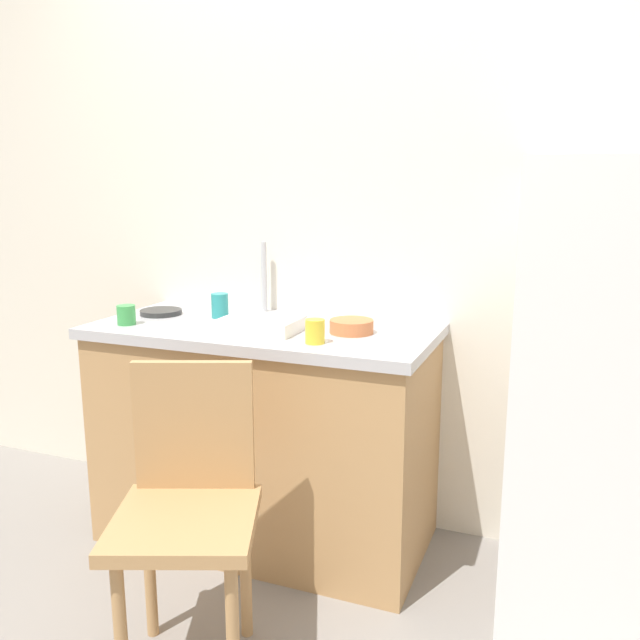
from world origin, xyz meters
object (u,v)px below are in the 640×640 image
hotplate (161,312)px  cup_green (126,315)px  cup_yellow (315,331)px  chair (188,503)px  dish_tray (261,324)px  cup_teal (220,306)px  terracotta_bowl (352,326)px  refrigerator (604,397)px

hotplate → cup_green: 0.21m
cup_yellow → chair: bearing=-110.2°
dish_tray → cup_yellow: 0.27m
hotplate → cup_green: cup_green is taller
cup_teal → cup_green: cup_teal is taller
cup_teal → cup_green: (-0.27, -0.24, -0.01)m
chair → hotplate: hotplate is taller
terracotta_bowl → cup_yellow: bearing=-108.7°
dish_tray → terracotta_bowl: size_ratio=1.75×
chair → terracotta_bowl: 0.85m
refrigerator → chair: (-1.11, -0.70, -0.24)m
refrigerator → terracotta_bowl: 0.87m
terracotta_bowl → cup_green: 0.87m
dish_tray → terracotta_bowl: dish_tray is taller
terracotta_bowl → hotplate: bearing=177.7°
refrigerator → cup_yellow: 0.95m
chair → dish_tray: bearing=74.5°
dish_tray → terracotta_bowl: 0.33m
dish_tray → cup_green: bearing=-170.8°
cup_green → cup_yellow: bearing=-1.0°
cup_green → cup_yellow: 0.78m
hotplate → cup_green: (-0.01, -0.21, 0.03)m
terracotta_bowl → cup_yellow: size_ratio=1.93×
cup_teal → cup_yellow: cup_teal is taller
dish_tray → cup_green: 0.54m
terracotta_bowl → hotplate: terracotta_bowl is taller
chair → dish_tray: 0.74m
chair → cup_yellow: size_ratio=10.74×
refrigerator → cup_yellow: size_ratio=17.89×
hotplate → cup_yellow: size_ratio=2.05×
cup_teal → cup_yellow: 0.58m
chair → cup_green: (-0.59, 0.53, 0.41)m
cup_teal → hotplate: bearing=-172.9°
terracotta_bowl → hotplate: 0.84m
chair → terracotta_bowl: terracotta_bowl is taller
refrigerator → cup_green: size_ratio=19.86×
refrigerator → terracotta_bowl: (-0.86, 0.01, 0.16)m
terracotta_bowl → cup_teal: bearing=173.5°
hotplate → cup_green: bearing=-92.3°
chair → cup_teal: cup_teal is taller
dish_tray → cup_teal: size_ratio=2.84×
dish_tray → chair: bearing=-84.3°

